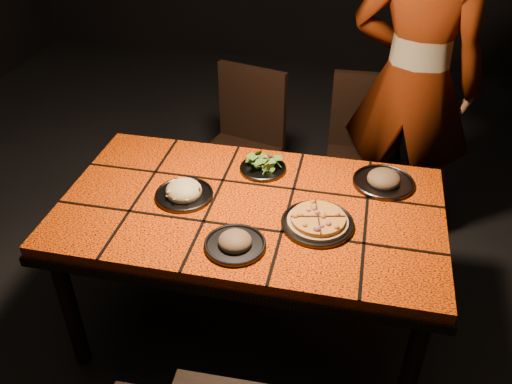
% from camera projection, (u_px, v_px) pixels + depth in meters
% --- Properties ---
extents(room_shell, '(6.04, 7.04, 3.08)m').
position_uv_depth(room_shell, '(249.00, 28.00, 1.84)').
color(room_shell, black).
rests_on(room_shell, ground).
extents(dining_table, '(1.62, 0.92, 0.75)m').
position_uv_depth(dining_table, '(250.00, 219.00, 2.32)').
color(dining_table, '#FA4C07').
rests_on(dining_table, ground).
extents(chair_far_left, '(0.51, 0.51, 0.93)m').
position_uv_depth(chair_far_left, '(244.00, 138.00, 3.17)').
color(chair_far_left, black).
rests_on(chair_far_left, ground).
extents(chair_far_right, '(0.44, 0.44, 0.93)m').
position_uv_depth(chair_far_right, '(364.00, 145.00, 3.11)').
color(chair_far_right, black).
rests_on(chair_far_right, ground).
extents(diner, '(0.78, 0.60, 1.90)m').
position_uv_depth(diner, '(413.00, 83.00, 2.79)').
color(diner, brown).
rests_on(diner, ground).
extents(plate_pizza, '(0.29, 0.29, 0.04)m').
position_uv_depth(plate_pizza, '(318.00, 222.00, 2.15)').
color(plate_pizza, '#313135').
rests_on(plate_pizza, dining_table).
extents(plate_pasta, '(0.25, 0.25, 0.08)m').
position_uv_depth(plate_pasta, '(184.00, 192.00, 2.31)').
color(plate_pasta, '#313135').
rests_on(plate_pasta, dining_table).
extents(plate_salad, '(0.21, 0.21, 0.07)m').
position_uv_depth(plate_salad, '(263.00, 166.00, 2.48)').
color(plate_salad, '#313135').
rests_on(plate_salad, dining_table).
extents(plate_mushroom_a, '(0.24, 0.24, 0.08)m').
position_uv_depth(plate_mushroom_a, '(235.00, 242.00, 2.05)').
color(plate_mushroom_a, '#313135').
rests_on(plate_mushroom_a, dining_table).
extents(plate_mushroom_b, '(0.27, 0.27, 0.09)m').
position_uv_depth(plate_mushroom_b, '(384.00, 180.00, 2.39)').
color(plate_mushroom_b, '#313135').
rests_on(plate_mushroom_b, dining_table).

